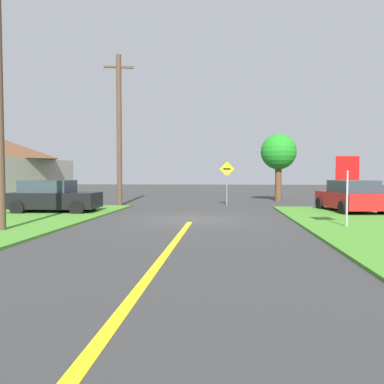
# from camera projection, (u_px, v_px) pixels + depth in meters

# --- Properties ---
(ground_plane) EXTENTS (120.00, 120.00, 0.00)m
(ground_plane) POSITION_uv_depth(u_px,v_px,m) (192.00, 219.00, 15.68)
(ground_plane) COLOR #353535
(lane_stripe_center) EXTENTS (0.20, 14.00, 0.01)m
(lane_stripe_center) POSITION_uv_depth(u_px,v_px,m) (158.00, 264.00, 7.72)
(lane_stripe_center) COLOR yellow
(lane_stripe_center) RESTS_ON ground
(stop_sign) EXTENTS (0.83, 0.17, 2.53)m
(stop_sign) POSITION_uv_depth(u_px,v_px,m) (347.00, 177.00, 12.85)
(stop_sign) COLOR #9EA0A8
(stop_sign) RESTS_ON ground
(car_on_crossroad) EXTENTS (2.49, 4.37, 1.62)m
(car_on_crossroad) POSITION_uv_depth(u_px,v_px,m) (350.00, 197.00, 18.40)
(car_on_crossroad) COLOR red
(car_on_crossroad) RESTS_ON ground
(parked_car_near_building) EXTENTS (4.26, 2.34, 1.62)m
(parked_car_near_building) POSITION_uv_depth(u_px,v_px,m) (54.00, 197.00, 18.28)
(parked_car_near_building) COLOR black
(parked_car_near_building) RESTS_ON ground
(utility_pole_mid) EXTENTS (1.79, 0.47, 9.21)m
(utility_pole_mid) POSITION_uv_depth(u_px,v_px,m) (119.00, 129.00, 22.80)
(utility_pole_mid) COLOR brown
(utility_pole_mid) RESTS_ON ground
(direction_sign) EXTENTS (0.89, 0.20, 2.71)m
(direction_sign) POSITION_uv_depth(u_px,v_px,m) (227.00, 178.00, 22.76)
(direction_sign) COLOR slate
(direction_sign) RESTS_ON ground
(oak_tree_left) EXTENTS (2.57, 2.57, 4.87)m
(oak_tree_left) POSITION_uv_depth(u_px,v_px,m) (279.00, 153.00, 26.88)
(oak_tree_left) COLOR brown
(oak_tree_left) RESTS_ON ground
(barn) EXTENTS (7.54, 8.14, 4.33)m
(barn) POSITION_uv_depth(u_px,v_px,m) (1.00, 171.00, 24.66)
(barn) COLOR gray
(barn) RESTS_ON ground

